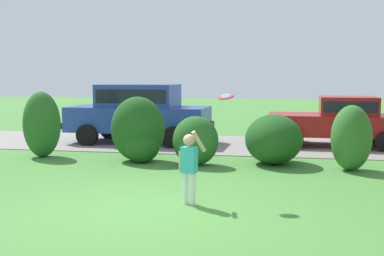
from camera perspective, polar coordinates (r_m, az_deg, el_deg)
name	(u,v)px	position (r m, az deg, el deg)	size (l,w,h in m)	color
ground_plane	(146,209)	(8.22, -5.35, -9.41)	(80.00, 80.00, 0.00)	#478438
driveway_strip	(213,144)	(15.74, 2.40, -1.89)	(28.00, 4.40, 0.02)	gray
shrub_near_tree	(42,124)	(13.84, -17.08, 0.41)	(1.02, 0.91, 1.78)	#286023
shrub_centre_left	(139,133)	(12.63, -6.24, -0.54)	(1.40, 1.22, 1.67)	#1E511C
shrub_centre	(196,141)	(12.02, 0.41, -1.50)	(1.13, 0.94, 1.21)	#286023
shrub_centre_right	(274,139)	(12.37, 9.49, -1.30)	(1.42, 1.71, 1.24)	#1E511C
shrub_far_end	(351,138)	(11.91, 18.05, -1.11)	(0.93, 0.96, 1.52)	#33702B
parked_sedan	(340,119)	(15.88, 16.85, 0.96)	(4.45, 2.20, 1.56)	maroon
parked_suv	(139,110)	(16.02, -6.21, 2.05)	(4.75, 2.20, 1.92)	#28429E
child_thrower	(189,163)	(8.35, -0.33, -4.09)	(0.48, 0.23, 1.29)	white
frisbee	(226,97)	(8.61, 3.97, 3.68)	(0.29, 0.28, 0.14)	red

